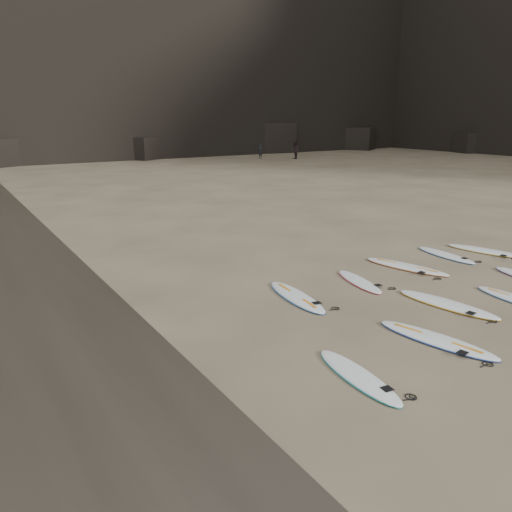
{
  "coord_description": "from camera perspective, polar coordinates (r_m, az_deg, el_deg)",
  "views": [
    {
      "loc": [
        -10.6,
        -6.97,
        4.64
      ],
      "look_at": [
        -4.7,
        2.31,
        1.5
      ],
      "focal_mm": 35.0,
      "sensor_mm": 36.0,
      "label": 1
    }
  ],
  "objects": [
    {
      "name": "surfboard_9",
      "position": [
        19.13,
        24.85,
        0.54
      ],
      "size": [
        1.33,
        2.82,
        0.1
      ],
      "primitive_type": "ellipsoid",
      "rotation": [
        0.0,
        0.0,
        0.26
      ],
      "color": "white",
      "rests_on": "ground"
    },
    {
      "name": "surfboard_8",
      "position": [
        18.07,
        20.86,
        0.13
      ],
      "size": [
        0.81,
        2.46,
        0.09
      ],
      "primitive_type": "ellipsoid",
      "rotation": [
        0.0,
        0.0,
        -0.09
      ],
      "color": "white",
      "rests_on": "ground"
    },
    {
      "name": "surfboard_0",
      "position": [
        9.54,
        11.6,
        -13.25
      ],
      "size": [
        0.78,
        2.33,
        0.08
      ],
      "primitive_type": "ellipsoid",
      "rotation": [
        0.0,
        0.0,
        -0.1
      ],
      "color": "white",
      "rests_on": "ground"
    },
    {
      "name": "surfboard_6",
      "position": [
        14.55,
        11.7,
        -2.84
      ],
      "size": [
        1.03,
        2.27,
        0.08
      ],
      "primitive_type": "ellipsoid",
      "rotation": [
        0.0,
        0.0,
        -0.24
      ],
      "color": "white",
      "rests_on": "ground"
    },
    {
      "name": "person_b",
      "position": [
        54.22,
        4.46,
        11.95
      ],
      "size": [
        0.96,
        1.08,
        1.84
      ],
      "primitive_type": "imported",
      "rotation": [
        0.0,
        0.0,
        4.37
      ],
      "color": "black",
      "rests_on": "ground"
    },
    {
      "name": "surfboard_5",
      "position": [
        13.11,
        4.64,
        -4.62
      ],
      "size": [
        0.95,
        2.67,
        0.09
      ],
      "primitive_type": "ellipsoid",
      "rotation": [
        0.0,
        0.0,
        -0.13
      ],
      "color": "white",
      "rests_on": "ground"
    },
    {
      "name": "surfboard_2",
      "position": [
        13.46,
        21.01,
        -5.13
      ],
      "size": [
        1.04,
        2.76,
        0.1
      ],
      "primitive_type": "ellipsoid",
      "rotation": [
        0.0,
        0.0,
        0.15
      ],
      "color": "white",
      "rests_on": "ground"
    },
    {
      "name": "surfboard_7",
      "position": [
        16.28,
        16.79,
        -1.14
      ],
      "size": [
        1.33,
        2.84,
        0.1
      ],
      "primitive_type": "ellipsoid",
      "rotation": [
        0.0,
        0.0,
        0.25
      ],
      "color": "white",
      "rests_on": "ground"
    },
    {
      "name": "surfboard_1",
      "position": [
        11.36,
        19.92,
        -8.92
      ],
      "size": [
        1.15,
        2.74,
        0.1
      ],
      "primitive_type": "ellipsoid",
      "rotation": [
        0.0,
        0.0,
        0.2
      ],
      "color": "white",
      "rests_on": "ground"
    },
    {
      "name": "ground",
      "position": [
        13.51,
        22.76,
        -5.46
      ],
      "size": [
        240.0,
        240.0,
        0.0
      ],
      "primitive_type": "plane",
      "color": "#897559",
      "rests_on": "ground"
    },
    {
      "name": "person_a",
      "position": [
        54.91,
        0.5,
        11.9
      ],
      "size": [
        0.5,
        0.65,
        1.56
      ],
      "primitive_type": "imported",
      "rotation": [
        0.0,
        0.0,
        4.97
      ],
      "color": "black",
      "rests_on": "ground"
    }
  ]
}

